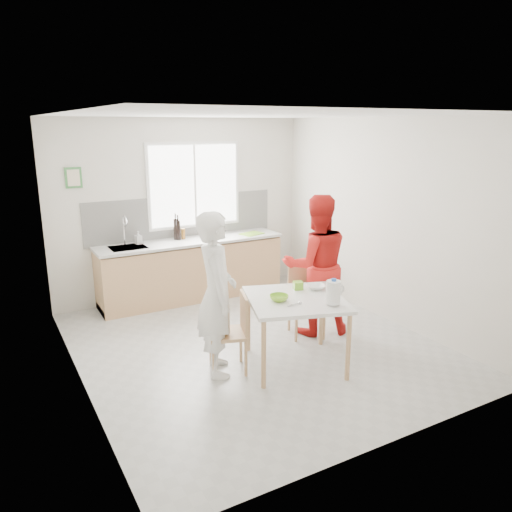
{
  "coord_description": "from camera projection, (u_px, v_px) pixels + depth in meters",
  "views": [
    {
      "loc": [
        -2.72,
        -4.89,
        2.59
      ],
      "look_at": [
        0.14,
        0.2,
        1.05
      ],
      "focal_mm": 35.0,
      "sensor_mm": 36.0,
      "label": 1
    }
  ],
  "objects": [
    {
      "name": "ground",
      "position": [
        254.0,
        345.0,
        6.07
      ],
      "size": [
        4.5,
        4.5,
        0.0
      ],
      "primitive_type": "plane",
      "color": "#B7B7B2",
      "rests_on": "ground"
    },
    {
      "name": "room_shell",
      "position": [
        254.0,
        211.0,
        5.65
      ],
      "size": [
        4.5,
        4.5,
        4.5
      ],
      "color": "silver",
      "rests_on": "ground"
    },
    {
      "name": "window",
      "position": [
        194.0,
        185.0,
        7.61
      ],
      "size": [
        1.5,
        0.06,
        1.3
      ],
      "color": "white",
      "rests_on": "room_shell"
    },
    {
      "name": "backsplash",
      "position": [
        183.0,
        217.0,
        7.65
      ],
      "size": [
        3.0,
        0.02,
        0.65
      ],
      "primitive_type": "cube",
      "color": "white",
      "rests_on": "room_shell"
    },
    {
      "name": "picture_frame",
      "position": [
        73.0,
        178.0,
        6.73
      ],
      "size": [
        0.22,
        0.03,
        0.28
      ],
      "color": "#3D8742",
      "rests_on": "room_shell"
    },
    {
      "name": "kitchen_counter",
      "position": [
        192.0,
        272.0,
        7.61
      ],
      "size": [
        2.84,
        0.64,
        1.37
      ],
      "color": "tan",
      "rests_on": "ground"
    },
    {
      "name": "dining_table",
      "position": [
        296.0,
        305.0,
        5.4
      ],
      "size": [
        1.29,
        1.29,
        0.78
      ],
      "rotation": [
        0.0,
        0.0,
        -0.32
      ],
      "color": "white",
      "rests_on": "ground"
    },
    {
      "name": "chair_left",
      "position": [
        233.0,
        329.0,
        5.34
      ],
      "size": [
        0.5,
        0.5,
        0.86
      ],
      "rotation": [
        0.0,
        0.0,
        -1.89
      ],
      "color": "tan",
      "rests_on": "ground"
    },
    {
      "name": "chair_far",
      "position": [
        305.0,
        296.0,
        6.3
      ],
      "size": [
        0.53,
        0.53,
        0.9
      ],
      "rotation": [
        0.0,
        0.0,
        -0.32
      ],
      "color": "tan",
      "rests_on": "ground"
    },
    {
      "name": "person_white",
      "position": [
        217.0,
        294.0,
        5.2
      ],
      "size": [
        0.6,
        0.74,
        1.76
      ],
      "primitive_type": "imported",
      "rotation": [
        0.0,
        0.0,
        1.25
      ],
      "color": "white",
      "rests_on": "ground"
    },
    {
      "name": "person_red",
      "position": [
        316.0,
        265.0,
        6.24
      ],
      "size": [
        1.03,
        0.91,
        1.78
      ],
      "primitive_type": "imported",
      "rotation": [
        0.0,
        0.0,
        2.82
      ],
      "color": "red",
      "rests_on": "ground"
    },
    {
      "name": "bowl_green",
      "position": [
        279.0,
        298.0,
        5.29
      ],
      "size": [
        0.25,
        0.25,
        0.06
      ],
      "primitive_type": "imported",
      "rotation": [
        0.0,
        0.0,
        -0.32
      ],
      "color": "#8BCF2F",
      "rests_on": "dining_table"
    },
    {
      "name": "bowl_white",
      "position": [
        316.0,
        287.0,
        5.67
      ],
      "size": [
        0.27,
        0.27,
        0.05
      ],
      "primitive_type": "imported",
      "rotation": [
        0.0,
        0.0,
        -0.32
      ],
      "color": "white",
      "rests_on": "dining_table"
    },
    {
      "name": "milk_jug",
      "position": [
        334.0,
        292.0,
        5.14
      ],
      "size": [
        0.21,
        0.15,
        0.27
      ],
      "rotation": [
        0.0,
        0.0,
        -0.32
      ],
      "color": "white",
      "rests_on": "dining_table"
    },
    {
      "name": "green_box",
      "position": [
        298.0,
        285.0,
        5.66
      ],
      "size": [
        0.13,
        0.13,
        0.09
      ],
      "primitive_type": "cube",
      "rotation": [
        0.0,
        0.0,
        -0.32
      ],
      "color": "#76BE2B",
      "rests_on": "dining_table"
    },
    {
      "name": "spoon",
      "position": [
        294.0,
        305.0,
        5.16
      ],
      "size": [
        0.16,
        0.02,
        0.01
      ],
      "primitive_type": "cylinder",
      "rotation": [
        0.0,
        1.57,
        0.03
      ],
      "color": "#A5A5AA",
      "rests_on": "dining_table"
    },
    {
      "name": "cutting_board",
      "position": [
        252.0,
        234.0,
        7.88
      ],
      "size": [
        0.41,
        0.34,
        0.01
      ],
      "primitive_type": "cube",
      "rotation": [
        0.0,
        0.0,
        0.3
      ],
      "color": "#7AB92A",
      "rests_on": "kitchen_counter"
    },
    {
      "name": "wine_bottle_a",
      "position": [
        176.0,
        229.0,
        7.47
      ],
      "size": [
        0.07,
        0.07,
        0.32
      ],
      "primitive_type": "cylinder",
      "color": "black",
      "rests_on": "kitchen_counter"
    },
    {
      "name": "wine_bottle_b",
      "position": [
        178.0,
        230.0,
        7.46
      ],
      "size": [
        0.07,
        0.07,
        0.3
      ],
      "primitive_type": "cylinder",
      "color": "black",
      "rests_on": "kitchen_counter"
    },
    {
      "name": "jar_amber",
      "position": [
        183.0,
        234.0,
        7.52
      ],
      "size": [
        0.06,
        0.06,
        0.16
      ],
      "primitive_type": "cylinder",
      "color": "#8E5A1F",
      "rests_on": "kitchen_counter"
    },
    {
      "name": "soap_bottle",
      "position": [
        138.0,
        238.0,
        7.2
      ],
      "size": [
        0.1,
        0.1,
        0.19
      ],
      "primitive_type": "imported",
      "rotation": [
        0.0,
        0.0,
        0.18
      ],
      "color": "#999999",
      "rests_on": "kitchen_counter"
    }
  ]
}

